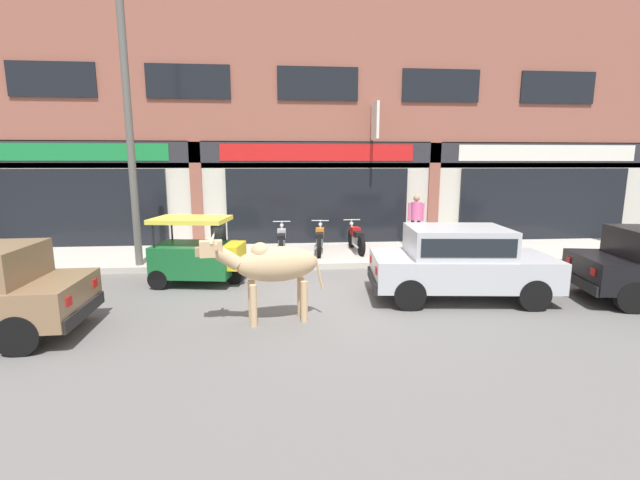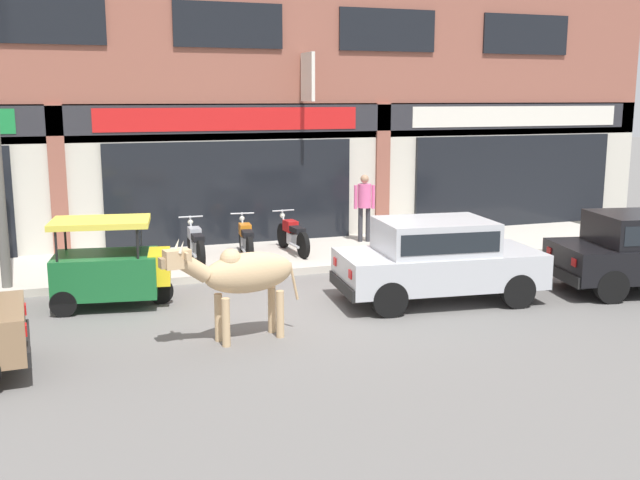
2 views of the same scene
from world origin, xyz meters
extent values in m
plane|color=#605E5B|center=(0.00, 0.00, 0.00)|extent=(90.00, 90.00, 0.00)
cube|color=#B7AFA3|center=(0.00, 3.74, 0.08)|extent=(19.00, 3.08, 0.15)
cube|color=#8E5142|center=(0.00, 5.55, 5.56)|extent=(23.00, 0.55, 5.99)
cube|color=beige|center=(0.00, 5.55, 1.70)|extent=(23.00, 0.55, 3.40)
cube|color=#28282D|center=(0.00, 5.24, 3.05)|extent=(22.08, 0.08, 0.64)
cube|color=#8E5142|center=(-3.83, 5.26, 1.70)|extent=(0.36, 0.12, 3.40)
cube|color=black|center=(0.00, 5.23, 1.35)|extent=(5.83, 0.10, 2.40)
cube|color=red|center=(0.00, 5.21, 3.05)|extent=(6.13, 0.05, 0.52)
cube|color=#8E5142|center=(3.83, 5.26, 1.70)|extent=(0.36, 0.12, 3.40)
cube|color=black|center=(7.67, 5.23, 1.35)|extent=(5.83, 0.10, 2.40)
cube|color=silver|center=(7.67, 5.21, 3.05)|extent=(6.13, 0.05, 0.52)
cube|color=black|center=(-3.91, 5.25, 5.14)|extent=(2.50, 0.06, 1.00)
cube|color=black|center=(0.00, 5.25, 5.14)|extent=(2.50, 0.06, 1.00)
cube|color=black|center=(3.91, 5.25, 5.14)|extent=(2.50, 0.06, 1.00)
cube|color=black|center=(7.82, 5.25, 5.14)|extent=(2.50, 0.06, 1.00)
cube|color=silver|center=(1.73, 4.83, 4.00)|extent=(0.08, 0.80, 1.10)
ellipsoid|color=tan|center=(-1.26, -1.41, 1.02)|extent=(1.47, 0.75, 0.60)
sphere|color=tan|center=(-1.54, -1.46, 1.25)|extent=(0.32, 0.32, 0.32)
cylinder|color=tan|center=(-1.66, -1.62, 0.36)|extent=(0.12, 0.12, 0.72)
cylinder|color=tan|center=(-1.71, -1.34, 0.36)|extent=(0.12, 0.12, 0.72)
cylinder|color=tan|center=(-0.81, -1.48, 0.36)|extent=(0.12, 0.12, 0.72)
cylinder|color=tan|center=(-0.86, -1.19, 0.36)|extent=(0.12, 0.12, 0.72)
cylinder|color=tan|center=(-2.07, -1.55, 1.17)|extent=(0.50, 0.32, 0.43)
cube|color=tan|center=(-2.33, -1.59, 1.34)|extent=(0.39, 0.28, 0.26)
cube|color=#957A57|center=(-2.50, -1.62, 1.30)|extent=(0.17, 0.18, 0.14)
cone|color=beige|center=(-2.27, -1.68, 1.52)|extent=(0.12, 0.07, 0.19)
cone|color=beige|center=(-2.30, -1.49, 1.52)|extent=(0.12, 0.07, 0.19)
cube|color=tan|center=(-2.22, -1.74, 1.40)|extent=(0.06, 0.14, 0.10)
cube|color=tan|center=(-2.27, -1.42, 1.40)|extent=(0.06, 0.14, 0.10)
cylinder|color=tan|center=(-0.53, -1.28, 0.80)|extent=(0.17, 0.07, 0.60)
cube|color=black|center=(-4.36, -1.68, 0.38)|extent=(0.18, 1.52, 0.20)
cube|color=red|center=(-4.32, -2.18, 0.70)|extent=(0.04, 0.16, 0.14)
cube|color=red|center=(-4.36, -1.19, 0.70)|extent=(0.04, 0.16, 0.14)
cylinder|color=black|center=(3.61, 0.14, 0.30)|extent=(0.62, 0.24, 0.60)
cylinder|color=black|center=(3.46, -1.29, 0.30)|extent=(0.62, 0.24, 0.60)
cylinder|color=black|center=(1.32, 0.38, 0.30)|extent=(0.62, 0.24, 0.60)
cylinder|color=black|center=(1.18, -1.05, 0.30)|extent=(0.62, 0.24, 0.60)
cube|color=#B2B5BA|center=(2.39, -0.45, 0.60)|extent=(3.64, 1.95, 0.60)
cube|color=#B2B5BA|center=(2.29, -0.44, 1.18)|extent=(2.04, 1.63, 0.56)
cube|color=black|center=(2.29, -0.44, 1.18)|extent=(1.89, 1.63, 0.35)
cube|color=black|center=(4.11, -0.63, 0.38)|extent=(0.27, 1.52, 0.20)
cube|color=black|center=(0.67, -0.28, 0.38)|extent=(0.27, 1.52, 0.20)
sphere|color=silver|center=(4.19, -0.16, 0.68)|extent=(0.14, 0.14, 0.14)
sphere|color=silver|center=(4.09, -1.11, 0.68)|extent=(0.14, 0.14, 0.14)
cube|color=red|center=(0.70, 0.22, 0.70)|extent=(0.05, 0.16, 0.14)
cube|color=red|center=(0.60, -0.77, 0.70)|extent=(0.05, 0.16, 0.14)
cylinder|color=black|center=(5.46, -0.16, 0.30)|extent=(0.62, 0.29, 0.60)
cylinder|color=black|center=(5.18, -1.57, 0.30)|extent=(0.62, 0.29, 0.60)
cube|color=black|center=(4.75, -0.75, 0.38)|extent=(0.41, 1.51, 0.20)
cube|color=red|center=(4.82, -0.26, 0.70)|extent=(0.06, 0.16, 0.14)
cube|color=red|center=(4.63, -1.23, 0.70)|extent=(0.06, 0.16, 0.14)
cylinder|color=black|center=(-2.25, 1.00, 0.22)|extent=(0.45, 0.19, 0.44)
cylinder|color=black|center=(-3.71, 1.76, 0.22)|extent=(0.45, 0.19, 0.44)
cylinder|color=black|center=(-3.87, 0.73, 0.22)|extent=(0.45, 0.19, 0.44)
cube|color=#19602D|center=(-3.14, 1.14, 0.57)|extent=(1.87, 1.41, 0.70)
cube|color=yellow|center=(-2.25, 1.00, 0.67)|extent=(0.49, 0.92, 0.52)
cylinder|color=black|center=(-2.50, 1.54, 1.19)|extent=(0.04, 0.04, 0.55)
cylinder|color=black|center=(-2.65, 0.57, 1.19)|extent=(0.04, 0.04, 0.55)
cylinder|color=black|center=(-3.77, 1.74, 1.19)|extent=(0.04, 0.04, 0.55)
cylinder|color=black|center=(-3.92, 0.76, 1.19)|extent=(0.04, 0.04, 0.55)
cube|color=#DBCC42|center=(-3.19, 1.15, 1.47)|extent=(1.77, 1.34, 0.10)
cube|color=black|center=(-2.58, 1.05, 1.19)|extent=(0.17, 0.92, 0.50)
cylinder|color=black|center=(-1.18, 4.13, 0.43)|extent=(0.11, 0.56, 0.56)
cylinder|color=black|center=(-1.20, 2.88, 0.43)|extent=(0.11, 0.56, 0.56)
cube|color=#B2B5BA|center=(-1.19, 3.49, 0.47)|extent=(0.20, 0.32, 0.24)
cube|color=#A8AAB2|center=(-1.19, 3.65, 0.73)|extent=(0.25, 0.40, 0.24)
cube|color=black|center=(-1.19, 3.25, 0.71)|extent=(0.23, 0.52, 0.12)
cylinder|color=#B2B5BA|center=(-1.18, 4.07, 0.73)|extent=(0.04, 0.27, 0.59)
cylinder|color=#B2B5BA|center=(-1.18, 4.11, 1.01)|extent=(0.52, 0.04, 0.03)
sphere|color=silver|center=(-1.18, 4.17, 0.89)|extent=(0.12, 0.12, 0.12)
cylinder|color=#B2B5BA|center=(-1.31, 3.13, 0.39)|extent=(0.07, 0.48, 0.06)
cylinder|color=black|center=(-0.02, 4.22, 0.43)|extent=(0.16, 0.57, 0.56)
cylinder|color=black|center=(-0.16, 2.98, 0.43)|extent=(0.16, 0.57, 0.56)
cube|color=#B2B5BA|center=(-0.09, 3.58, 0.47)|extent=(0.24, 0.34, 0.24)
cube|color=orange|center=(-0.07, 3.74, 0.73)|extent=(0.28, 0.42, 0.24)
cube|color=black|center=(-0.12, 3.34, 0.71)|extent=(0.28, 0.54, 0.12)
cylinder|color=#B2B5BA|center=(-0.02, 4.16, 0.73)|extent=(0.07, 0.27, 0.59)
cylinder|color=#B2B5BA|center=(-0.02, 4.20, 1.01)|extent=(0.52, 0.09, 0.03)
sphere|color=silver|center=(-0.01, 4.26, 0.89)|extent=(0.12, 0.12, 0.12)
cylinder|color=#B2B5BA|center=(-0.24, 3.24, 0.39)|extent=(0.11, 0.48, 0.06)
cylinder|color=black|center=(0.96, 4.33, 0.43)|extent=(0.13, 0.57, 0.56)
cylinder|color=black|center=(1.04, 3.08, 0.43)|extent=(0.13, 0.57, 0.56)
cube|color=#B2B5BA|center=(1.00, 3.69, 0.47)|extent=(0.22, 0.33, 0.24)
cube|color=red|center=(0.99, 3.85, 0.73)|extent=(0.26, 0.41, 0.24)
cube|color=black|center=(1.02, 3.45, 0.71)|extent=(0.25, 0.53, 0.12)
cylinder|color=#B2B5BA|center=(0.96, 4.27, 0.73)|extent=(0.06, 0.27, 0.59)
cylinder|color=#B2B5BA|center=(0.96, 4.31, 1.01)|extent=(0.52, 0.06, 0.03)
sphere|color=silver|center=(0.96, 4.37, 0.89)|extent=(0.12, 0.12, 0.12)
cylinder|color=#B2B5BA|center=(0.91, 3.32, 0.39)|extent=(0.09, 0.48, 0.06)
cylinder|color=#2D2D33|center=(3.08, 4.36, 0.56)|extent=(0.11, 0.11, 0.82)
cylinder|color=#2D2D33|center=(2.90, 4.41, 0.56)|extent=(0.11, 0.11, 0.82)
cylinder|color=#DB5B93|center=(2.99, 4.39, 1.25)|extent=(0.32, 0.32, 0.56)
cylinder|color=#DB5B93|center=(3.19, 4.33, 1.22)|extent=(0.08, 0.08, 0.56)
cylinder|color=#DB5B93|center=(2.79, 4.45, 1.22)|extent=(0.08, 0.08, 0.56)
sphere|color=tan|center=(2.99, 4.39, 1.65)|extent=(0.20, 0.20, 0.20)
camera|label=1|loc=(-1.17, -8.52, 2.69)|focal=24.00mm
camera|label=2|loc=(-3.80, -11.84, 3.56)|focal=42.00mm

